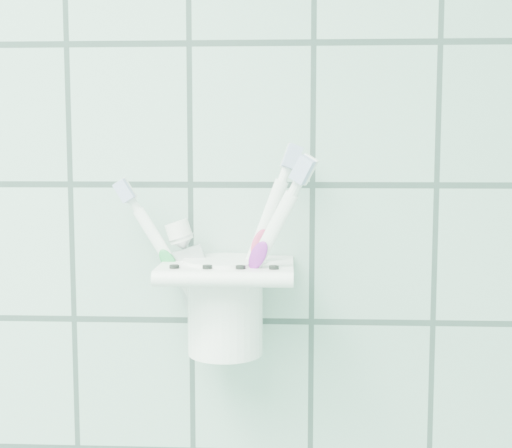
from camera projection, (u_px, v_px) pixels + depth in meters
holder_bracket at (227, 272)px, 0.68m from camera, size 0.13×0.10×0.04m
cup at (225, 302)px, 0.69m from camera, size 0.08×0.08×0.09m
toothbrush_pink at (220, 249)px, 0.69m from camera, size 0.09×0.02×0.18m
toothbrush_blue at (220, 239)px, 0.67m from camera, size 0.07×0.04×0.21m
toothbrush_orange at (212, 239)px, 0.67m from camera, size 0.09×0.05×0.20m
toothpaste_tube at (215, 270)px, 0.69m from camera, size 0.06×0.03×0.13m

